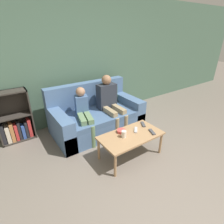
{
  "coord_description": "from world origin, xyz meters",
  "views": [
    {
      "loc": [
        -1.51,
        -0.9,
        1.91
      ],
      "look_at": [
        0.04,
        1.36,
        0.61
      ],
      "focal_mm": 28.0,
      "sensor_mm": 36.0,
      "label": 1
    }
  ],
  "objects": [
    {
      "name": "coffee_table",
      "position": [
        0.05,
        0.84,
        0.37
      ],
      "size": [
        1.01,
        0.53,
        0.41
      ],
      "color": "#A87F56",
      "rests_on": "ground_plane"
    },
    {
      "name": "person_adult",
      "position": [
        0.29,
        1.82,
        0.64
      ],
      "size": [
        0.38,
        0.66,
        1.11
      ],
      "rotation": [
        0.0,
        0.0,
        -0.01
      ],
      "color": "#9E8966",
      "rests_on": "ground_plane"
    },
    {
      "name": "bookshelf",
      "position": [
        -1.39,
        2.44,
        0.36
      ],
      "size": [
        0.59,
        0.28,
        0.96
      ],
      "color": "#332D28",
      "rests_on": "ground_plane"
    },
    {
      "name": "wall_back",
      "position": [
        0.0,
        2.6,
        1.3
      ],
      "size": [
        12.0,
        0.06,
        2.6
      ],
      "color": "#4C6B56",
      "rests_on": "ground_plane"
    },
    {
      "name": "couch",
      "position": [
        0.04,
        1.92,
        0.3
      ],
      "size": [
        1.76,
        0.97,
        0.93
      ],
      "color": "#4C6B93",
      "rests_on": "ground_plane"
    },
    {
      "name": "person_child",
      "position": [
        -0.3,
        1.77,
        0.55
      ],
      "size": [
        0.37,
        0.69,
        0.97
      ],
      "rotation": [
        0.0,
        0.0,
        -0.24
      ],
      "color": "#66845B",
      "rests_on": "ground_plane"
    },
    {
      "name": "ground_plane",
      "position": [
        0.0,
        0.0,
        0.0
      ],
      "size": [
        22.0,
        22.0,
        0.0
      ],
      "primitive_type": "plane",
      "color": "#70665B"
    },
    {
      "name": "tv_remote_1",
      "position": [
        0.2,
        0.9,
        0.42
      ],
      "size": [
        0.15,
        0.16,
        0.02
      ],
      "rotation": [
        0.0,
        0.0,
        -0.75
      ],
      "color": "#B7B7BC",
      "rests_on": "coffee_table"
    },
    {
      "name": "tv_remote_0",
      "position": [
        0.38,
        0.7,
        0.42
      ],
      "size": [
        0.11,
        0.18,
        0.02
      ],
      "rotation": [
        0.0,
        0.0,
        -0.38
      ],
      "color": "#47474C",
      "rests_on": "coffee_table"
    },
    {
      "name": "snack_bowl",
      "position": [
        -0.03,
        0.99,
        0.43
      ],
      "size": [
        0.14,
        0.14,
        0.05
      ],
      "color": "#DB4C47",
      "rests_on": "coffee_table"
    },
    {
      "name": "cup_near",
      "position": [
        -0.08,
        0.86,
        0.46
      ],
      "size": [
        0.08,
        0.08,
        0.11
      ],
      "color": "silver",
      "rests_on": "coffee_table"
    },
    {
      "name": "tv_remote_2",
      "position": [
        0.43,
        0.97,
        0.42
      ],
      "size": [
        0.13,
        0.17,
        0.02
      ],
      "rotation": [
        0.0,
        0.0,
        -0.52
      ],
      "color": "#47474C",
      "rests_on": "coffee_table"
    }
  ]
}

